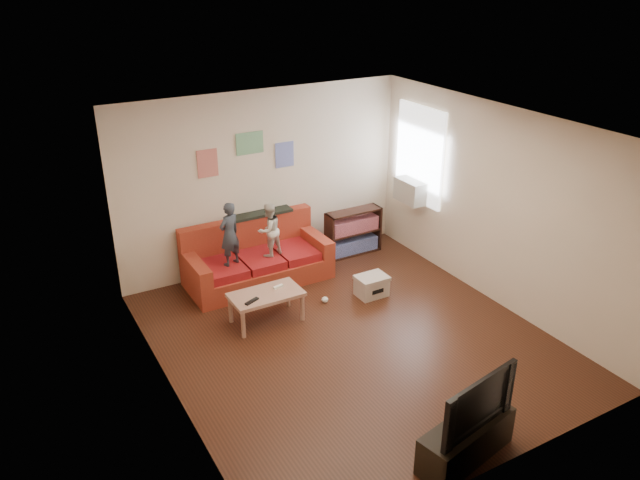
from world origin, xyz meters
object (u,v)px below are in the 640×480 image
child_b (269,230)px  coffee_table (266,297)px  child_a (229,234)px  television (471,400)px  tv_stand (466,440)px  bookshelf (353,234)px  sofa (256,260)px  file_box (372,286)px

child_b → coffee_table: (-0.52, -0.97, -0.47)m
child_a → television: size_ratio=0.94×
coffee_table → tv_stand: size_ratio=0.87×
bookshelf → television: size_ratio=0.94×
sofa → child_b: bearing=-49.2°
sofa → bookshelf: size_ratio=2.25×
bookshelf → file_box: 1.41m
tv_stand → child_b: bearing=79.5°
child_a → bookshelf: bearing=165.4°
child_b → file_box: 1.66m
television → child_a: bearing=88.8°
sofa → television: television is taller
sofa → file_box: size_ratio=4.78×
television → tv_stand: bearing=0.0°
child_b → bookshelf: (1.57, 0.23, -0.50)m
tv_stand → bookshelf: bearing=59.4°
child_a → tv_stand: bearing=78.7°
file_box → tv_stand: (-0.98, -3.06, 0.05)m
sofa → television: bearing=-87.0°
sofa → child_b: 0.57m
child_b → television: 4.14m
child_b → television: (0.08, -4.13, -0.15)m
child_b → file_box: child_b is taller
child_b → coffee_table: 1.20m
file_box → tv_stand: bearing=-107.8°
child_b → bookshelf: child_b is taller
file_box → tv_stand: size_ratio=0.41×
child_a → bookshelf: 2.26m
child_a → tv_stand: 4.25m
television → child_b: bearing=80.6°
bookshelf → child_a: bearing=-174.0°
television → bookshelf: bearing=60.6°
child_a → coffee_table: (0.08, -0.97, -0.54)m
bookshelf → file_box: bookshelf is taller
sofa → bookshelf: sofa is taller
sofa → child_b: size_ratio=2.63×
television → coffee_table: bearing=90.3°
sofa → bookshelf: 1.72m
tv_stand → sofa: bearing=81.4°
sofa → file_box: 1.74m
child_b → tv_stand: bearing=75.7°
coffee_table → bookshelf: bearing=29.8°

